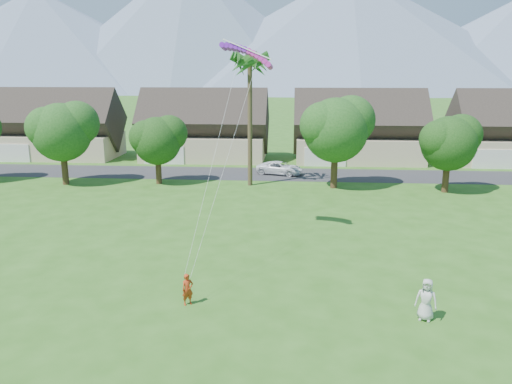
# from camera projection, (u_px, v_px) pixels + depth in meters

# --- Properties ---
(ground) EXTENTS (500.00, 500.00, 0.00)m
(ground) POSITION_uv_depth(u_px,v_px,m) (237.00, 338.00, 20.63)
(ground) COLOR #2D6019
(ground) RESTS_ON ground
(street) EXTENTS (90.00, 7.00, 0.01)m
(street) POSITION_uv_depth(u_px,v_px,m) (273.00, 174.00, 53.58)
(street) COLOR #2D2D30
(street) RESTS_ON ground
(kite_flyer) EXTENTS (0.66, 0.61, 1.52)m
(kite_flyer) POSITION_uv_depth(u_px,v_px,m) (188.00, 289.00, 23.40)
(kite_flyer) COLOR #B23614
(kite_flyer) RESTS_ON ground
(watcher) EXTENTS (1.09, 0.89, 1.92)m
(watcher) POSITION_uv_depth(u_px,v_px,m) (426.00, 300.00, 21.91)
(watcher) COLOR beige
(watcher) RESTS_ON ground
(parked_car) EXTENTS (5.36, 3.65, 1.36)m
(parked_car) POSITION_uv_depth(u_px,v_px,m) (280.00, 168.00, 53.36)
(parked_car) COLOR white
(parked_car) RESTS_ON ground
(mountain_ridge) EXTENTS (540.00, 240.00, 70.00)m
(mountain_ridge) POSITION_uv_depth(u_px,v_px,m) (312.00, 36.00, 265.02)
(mountain_ridge) COLOR slate
(mountain_ridge) RESTS_ON ground
(houses_row) EXTENTS (72.75, 8.19, 8.86)m
(houses_row) POSITION_uv_depth(u_px,v_px,m) (281.00, 132.00, 61.45)
(houses_row) COLOR beige
(houses_row) RESTS_ON ground
(tree_row) EXTENTS (62.27, 6.67, 8.45)m
(tree_row) POSITION_uv_depth(u_px,v_px,m) (259.00, 136.00, 46.62)
(tree_row) COLOR #47301C
(tree_row) RESTS_ON ground
(fan_palm) EXTENTS (3.00, 3.00, 13.80)m
(fan_palm) POSITION_uv_depth(u_px,v_px,m) (250.00, 60.00, 45.63)
(fan_palm) COLOR #4C3D26
(fan_palm) RESTS_ON ground
(parafoil_kite) EXTENTS (3.47, 1.25, 0.50)m
(parafoil_kite) POSITION_uv_depth(u_px,v_px,m) (248.00, 52.00, 30.13)
(parafoil_kite) COLOR purple
(parafoil_kite) RESTS_ON ground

